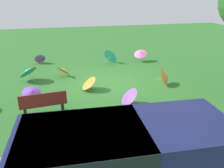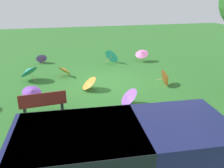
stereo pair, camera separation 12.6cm
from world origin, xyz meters
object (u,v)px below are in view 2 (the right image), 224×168
Objects in this scene: parasol_purple_0 at (128,96)px; parasol_orange_3 at (88,82)px; parasol_pink_1 at (142,53)px; van_dark at (116,152)px; parasol_orange_2 at (65,70)px; parasol_teal_2 at (112,55)px; parasol_teal_0 at (28,71)px; parasol_purple_1 at (32,91)px; parasol_purple_2 at (41,58)px; park_bench at (43,103)px; parasol_orange_0 at (167,77)px.

parasol_orange_3 is (1.29, -1.87, -0.03)m from parasol_purple_0.
parasol_pink_1 is (-3.88, -3.84, 0.19)m from parasol_orange_3.
van_dark is 4.23× the size of parasol_pink_1.
parasol_pink_1 reaches higher than parasol_orange_3.
parasol_orange_2 is 3.54m from parasol_teal_2.
parasol_orange_3 is at bearing 146.09° from parasol_teal_0.
parasol_purple_1 is 1.30× the size of parasol_purple_2.
parasol_pink_1 is at bearing -114.40° from parasol_purple_0.
parasol_orange_3 is 5.46m from parasol_pink_1.
parasol_purple_0 is at bearing -110.39° from van_dark.
parasol_purple_0 is at bearing -178.66° from park_bench.
parasol_orange_3 is at bearing 63.22° from parasol_teal_2.
parasol_orange_0 is 1.00× the size of parasol_purple_1.
parasol_pink_1 is at bearing -93.04° from parasol_orange_0.
park_bench reaches higher than parasol_pink_1.
parasol_purple_1 is at bearing 47.25° from parasol_teal_2.
parasol_purple_1 is 0.87× the size of parasol_teal_2.
parasol_teal_2 reaches higher than parasol_orange_3.
van_dark is 7.93m from parasol_teal_0.
parasol_orange_2 is at bearing -171.57° from parasol_teal_0.
park_bench is at bearing 57.06° from parasol_teal_2.
park_bench is at bearing 1.34° from parasol_purple_0.
parasol_purple_0 is 0.88× the size of parasol_purple_1.
parasol_purple_1 is at bearing 4.34° from parasol_orange_0.
van_dark reaches higher than parasol_teal_0.
parasol_purple_0 is at bearing 34.35° from parasol_orange_0.
parasol_purple_2 is at bearing -62.36° from parasol_purple_0.
park_bench is at bearing 103.17° from parasol_teal_0.
parasol_orange_2 is at bearing -65.64° from parasol_orange_3.
parasol_teal_2 is at bearing -116.78° from parasol_orange_3.
parasol_teal_2 is at bearing -147.14° from parasol_orange_2.
parasol_orange_0 is at bearing 176.05° from parasol_orange_3.
parasol_teal_0 is (2.60, -7.48, -0.39)m from van_dark.
parasol_orange_3 is at bearing -91.19° from van_dark.
parasol_orange_0 is at bearing 110.99° from parasol_teal_2.
parasol_teal_0 reaches higher than parasol_purple_0.
parasol_purple_0 is 1.01× the size of parasol_orange_3.
parasol_orange_2 is 2.30m from parasol_orange_3.
parasol_purple_0 is 0.88× the size of parasol_orange_2.
van_dark is 10.84m from parasol_purple_2.
parasol_pink_1 is (-2.59, -5.71, 0.16)m from parasol_purple_0.
park_bench reaches higher than parasol_orange_2.
parasol_pink_1 is at bearing -163.07° from parasol_teal_0.
parasol_pink_1 is at bearing -160.11° from parasol_orange_2.
van_dark is at bearing 101.58° from parasol_purple_2.
parasol_teal_2 reaches higher than parasol_orange_0.
van_dark is 9.91m from parasol_teal_2.
parasol_purple_0 reaches higher than parasol_purple_2.
parasol_pink_1 is (-5.71, -5.78, 0.09)m from park_bench.
parasol_pink_1 is at bearing -135.30° from parasol_orange_3.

